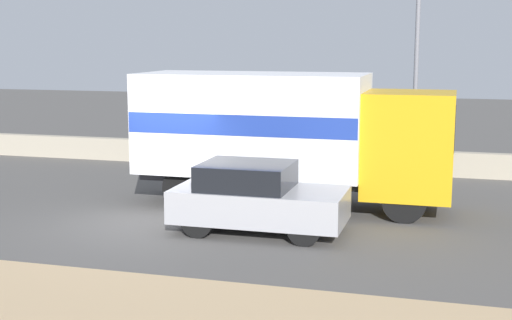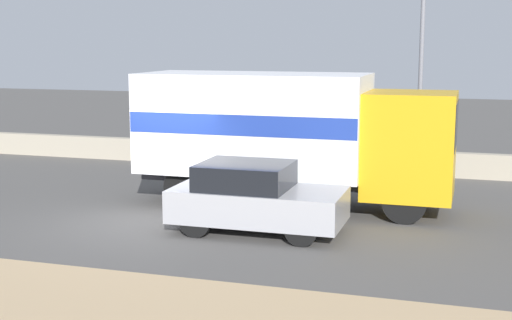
% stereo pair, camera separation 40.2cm
% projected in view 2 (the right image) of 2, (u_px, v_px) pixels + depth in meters
% --- Properties ---
extents(ground_plane, '(80.00, 80.00, 0.00)m').
position_uv_depth(ground_plane, '(151.00, 221.00, 16.86)').
color(ground_plane, '#514F4C').
extents(stone_wall_backdrop, '(60.00, 0.35, 0.78)m').
position_uv_depth(stone_wall_backdrop, '(251.00, 155.00, 24.20)').
color(stone_wall_backdrop, '#A39984').
rests_on(stone_wall_backdrop, ground_plane).
extents(street_lamp, '(0.56, 0.28, 7.51)m').
position_uv_depth(street_lamp, '(422.00, 38.00, 21.45)').
color(street_lamp, slate).
rests_on(street_lamp, ground_plane).
extents(box_truck, '(7.92, 2.54, 3.41)m').
position_uv_depth(box_truck, '(284.00, 130.00, 18.12)').
color(box_truck, gold).
rests_on(box_truck, ground_plane).
extents(car_hatchback, '(3.81, 1.85, 1.55)m').
position_uv_depth(car_hatchback, '(255.00, 198.00, 15.82)').
color(car_hatchback, '#9E9EA3').
rests_on(car_hatchback, ground_plane).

